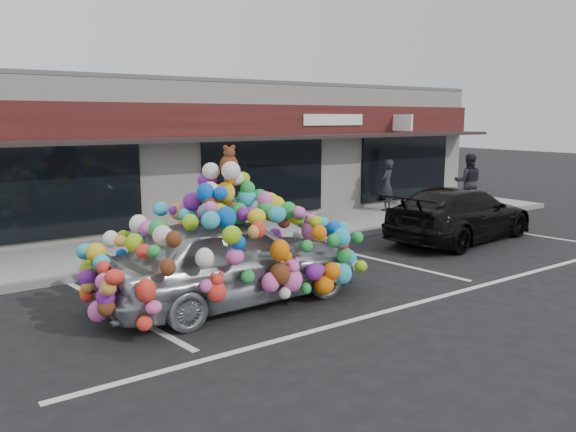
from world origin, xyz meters
TOP-DOWN VIEW (x-y plane):
  - ground at (0.00, 0.00)m, footprint 90.00×90.00m
  - shop_building at (0.00, 8.44)m, footprint 24.00×7.20m
  - sidewalk at (0.00, 4.00)m, footprint 26.00×3.00m
  - kerb at (0.00, 2.50)m, footprint 26.00×0.18m
  - parking_stripe_left at (-3.20, 0.20)m, footprint 0.73×4.37m
  - parking_stripe_mid at (2.80, 0.20)m, footprint 0.73×4.37m
  - parking_stripe_right at (8.20, 0.20)m, footprint 0.73×4.37m
  - lane_line at (2.00, -2.30)m, footprint 14.00×0.12m
  - toy_car at (-1.44, -0.40)m, footprint 3.31×4.92m
  - black_sedan at (6.00, 0.62)m, footprint 2.63×5.13m
  - pedestrian_a at (7.22, 4.59)m, footprint 0.74×0.63m
  - pedestrian_b at (9.62, 3.18)m, footprint 1.15×1.15m

SIDE VIEW (x-z plane):
  - ground at x=0.00m, z-range 0.00..0.00m
  - parking_stripe_left at x=-3.20m, z-range 0.00..0.01m
  - parking_stripe_mid at x=2.80m, z-range 0.00..0.01m
  - parking_stripe_right at x=8.20m, z-range 0.00..0.01m
  - lane_line at x=2.00m, z-range 0.00..0.01m
  - sidewalk at x=0.00m, z-range 0.00..0.15m
  - kerb at x=0.00m, z-range -0.01..0.15m
  - black_sedan at x=6.00m, z-range 0.00..1.42m
  - toy_car at x=-1.44m, z-range -0.46..2.39m
  - pedestrian_a at x=7.22m, z-range 0.15..1.86m
  - pedestrian_b at x=9.62m, z-range 0.15..2.03m
  - shop_building at x=0.00m, z-range 0.01..4.32m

